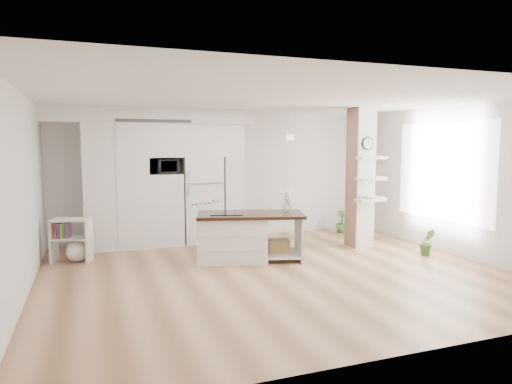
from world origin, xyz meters
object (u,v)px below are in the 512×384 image
at_px(refrigerator, 202,199).
at_px(kitchen_island, 239,235).
at_px(bookshelf, 73,243).
at_px(floor_plant_a, 427,242).

distance_m(refrigerator, kitchen_island, 1.78).
height_order(refrigerator, bookshelf, refrigerator).
distance_m(refrigerator, floor_plant_a, 4.42).
height_order(bookshelf, floor_plant_a, bookshelf).
bearing_deg(floor_plant_a, bookshelf, 163.76).
distance_m(kitchen_island, floor_plant_a, 3.40).
distance_m(refrigerator, bookshelf, 2.65).
height_order(kitchen_island, bookshelf, kitchen_island).
bearing_deg(kitchen_island, bookshelf, 178.23).
xyz_separation_m(refrigerator, floor_plant_a, (3.52, -2.60, -0.63)).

